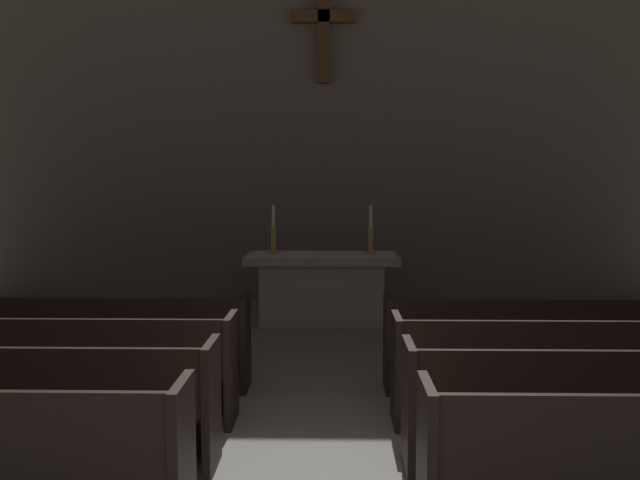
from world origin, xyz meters
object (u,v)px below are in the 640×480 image
at_px(pew_right_row_4, 580,344).
at_px(pew_right_row_3, 621,371).
at_px(candlestick_left, 273,238).
at_px(pew_left_row_4, 57,341).
at_px(candlestick_right, 371,238).
at_px(pew_left_row_3, 12,368).
at_px(altar, 322,286).

bearing_deg(pew_right_row_4, pew_right_row_3, -90.00).
bearing_deg(pew_right_row_3, candlestick_left, 128.58).
xyz_separation_m(pew_right_row_3, pew_right_row_4, (0.00, 0.97, 0.00)).
distance_m(pew_left_row_4, candlestick_right, 4.65).
height_order(pew_left_row_3, pew_right_row_3, same).
height_order(pew_left_row_4, pew_right_row_4, same).
height_order(pew_right_row_4, candlestick_left, candlestick_left).
xyz_separation_m(pew_left_row_3, pew_left_row_4, (0.00, 0.97, 0.00)).
height_order(pew_left_row_3, candlestick_left, candlestick_left).
distance_m(pew_right_row_3, candlestick_left, 5.36).
height_order(altar, candlestick_left, candlestick_left).
height_order(pew_left_row_4, pew_right_row_3, same).
relative_size(pew_left_row_3, pew_left_row_4, 1.00).
bearing_deg(pew_left_row_3, candlestick_right, 51.42).
bearing_deg(altar, pew_right_row_4, -50.66).
bearing_deg(pew_left_row_4, altar, 50.66).
bearing_deg(candlestick_left, pew_right_row_4, -43.88).
distance_m(pew_left_row_4, altar, 4.11).
height_order(pew_right_row_3, candlestick_right, candlestick_right).
bearing_deg(altar, pew_left_row_4, -129.34).
xyz_separation_m(pew_right_row_3, candlestick_right, (-1.91, 4.15, 0.76)).
bearing_deg(pew_left_row_4, candlestick_left, 59.05).
bearing_deg(pew_right_row_4, candlestick_left, 136.12).
bearing_deg(altar, candlestick_right, 0.00).
bearing_deg(pew_right_row_3, pew_left_row_3, 180.00).
relative_size(pew_left_row_3, pew_right_row_4, 1.00).
xyz_separation_m(pew_right_row_3, altar, (-2.61, 4.15, 0.06)).
height_order(pew_right_row_3, pew_right_row_4, same).
height_order(pew_right_row_4, candlestick_right, candlestick_right).
distance_m(candlestick_left, candlestick_right, 1.40).
bearing_deg(altar, pew_left_row_3, -122.16).
relative_size(pew_left_row_3, altar, 1.75).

